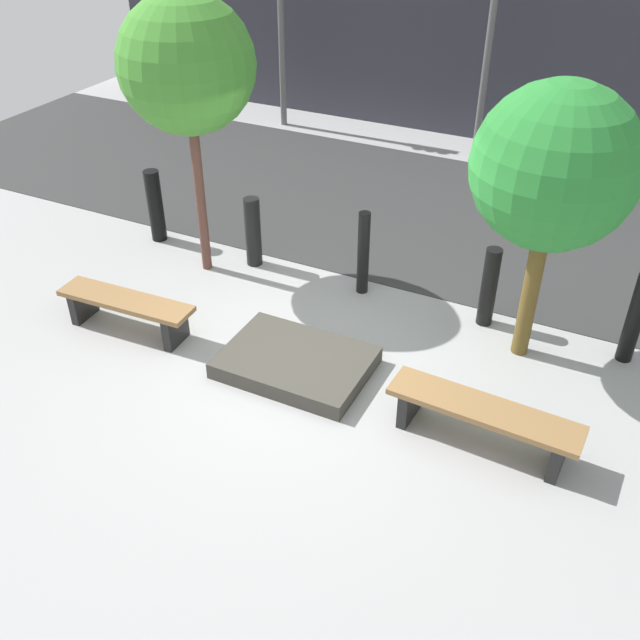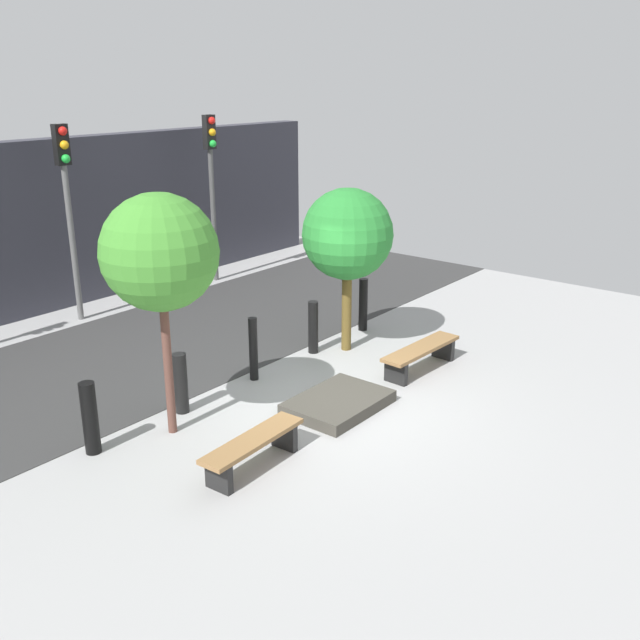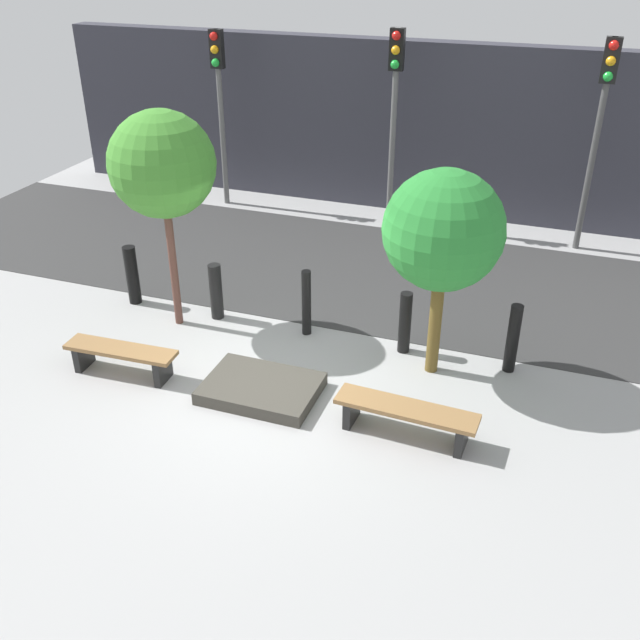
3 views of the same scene
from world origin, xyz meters
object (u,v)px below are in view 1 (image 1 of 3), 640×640
object	(u,v)px
bench_left	(127,307)
bollard_right	(489,287)
bollard_far_right	(635,319)
bench_right	(483,417)
tree_behind_right_bench	(555,168)
tree_behind_left_bench	(187,66)
planter_bed	(296,363)
bollard_left	(253,232)
bollard_center	(363,253)
bollard_far_left	(155,206)

from	to	relation	value
bench_left	bollard_right	bearing A→B (deg)	25.67
bollard_far_right	bench_right	bearing A→B (deg)	-118.24
bench_right	bollard_far_right	bearing A→B (deg)	64.52
tree_behind_right_bench	tree_behind_left_bench	bearing A→B (deg)	180.00
bench_left	planter_bed	bearing A→B (deg)	2.74
bollard_right	bollard_far_right	world-z (taller)	bollard_far_right
bench_left	tree_behind_right_bench	distance (m)	4.82
bollard_left	bench_left	bearing A→B (deg)	-104.44
bench_left	bench_right	xyz separation A→B (m)	(4.15, 0.00, 0.01)
bollard_right	tree_behind_left_bench	bearing A→B (deg)	-174.13
bollard_center	bollard_far_right	xyz separation A→B (m)	(3.13, 0.00, -0.01)
tree_behind_right_bench	bollard_far_right	distance (m)	1.98
tree_behind_left_bench	bollard_left	size ratio (longest dim) A/B	3.64
tree_behind_left_bench	bollard_left	xyz separation A→B (m)	(0.51, 0.37, -2.15)
planter_bed	tree_behind_right_bench	world-z (taller)	tree_behind_right_bench
tree_behind_right_bench	bollard_center	size ratio (longest dim) A/B	2.76
planter_bed	bollard_right	xyz separation A→B (m)	(1.57, 1.77, 0.40)
tree_behind_right_bench	planter_bed	bearing A→B (deg)	-146.04
bench_right	tree_behind_left_bench	distance (m)	5.01
planter_bed	bollard_far_left	world-z (taller)	bollard_far_left
bench_left	tree_behind_left_bench	world-z (taller)	tree_behind_left_bench
bench_right	bollard_far_left	distance (m)	5.57
planter_bed	tree_behind_left_bench	size ratio (longest dim) A/B	0.45
bollard_far_left	bollard_right	world-z (taller)	bollard_far_left
bench_left	bollard_far_right	xyz separation A→B (m)	(5.21, 1.97, 0.22)
tree_behind_right_bench	bench_left	bearing A→B (deg)	-158.95
bollard_far_left	bollard_far_right	size ratio (longest dim) A/B	0.97
planter_bed	bollard_far_right	xyz separation A→B (m)	(3.13, 1.77, 0.44)
tree_behind_right_bench	bollard_center	world-z (taller)	tree_behind_right_bench
bench_left	tree_behind_left_bench	bearing A→B (deg)	87.24
bollard_far_left	bollard_left	distance (m)	1.57
bollard_left	bollard_right	bearing A→B (deg)	0.00
tree_behind_left_bench	bollard_center	xyz separation A→B (m)	(2.07, 0.37, -2.07)
bollard_left	bollard_far_right	world-z (taller)	bollard_far_right
bench_right	bollard_right	xyz separation A→B (m)	(-0.51, 1.97, 0.17)
bollard_left	bollard_far_right	size ratio (longest dim) A/B	0.89
tree_behind_right_bench	bollard_far_right	size ratio (longest dim) A/B	2.83
planter_bed	bollard_center	bearing A→B (deg)	90.00
bollard_far_right	bollard_left	bearing A→B (deg)	180.00
bench_right	tree_behind_right_bench	world-z (taller)	tree_behind_right_bench
bollard_right	bollard_left	bearing A→B (deg)	180.00
bollard_far_right	bollard_center	bearing A→B (deg)	180.00
bench_left	bollard_left	distance (m)	2.04
tree_behind_left_bench	tree_behind_right_bench	distance (m)	4.17
bench_right	tree_behind_left_bench	size ratio (longest dim) A/B	0.53
planter_bed	bollard_far_right	bearing A→B (deg)	29.48
bollard_right	planter_bed	bearing A→B (deg)	-131.49
bench_right	planter_bed	xyz separation A→B (m)	(-2.07, 0.20, -0.22)
planter_bed	tree_behind_right_bench	bearing A→B (deg)	33.96
bollard_left	tree_behind_right_bench	bearing A→B (deg)	-5.87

